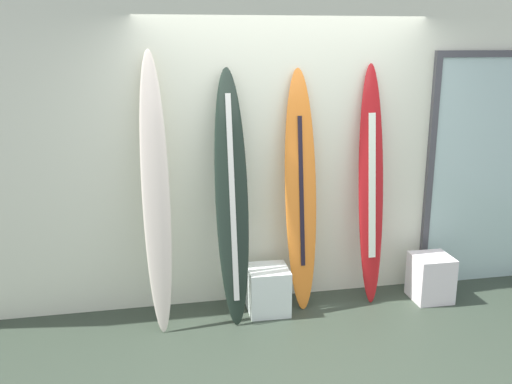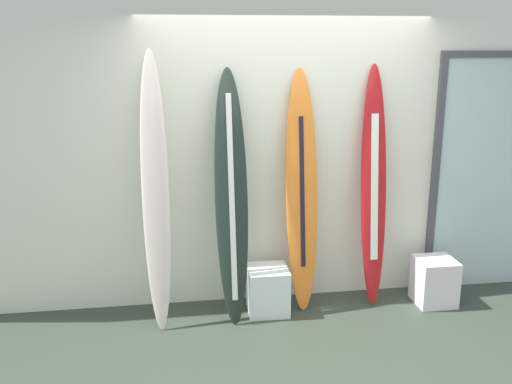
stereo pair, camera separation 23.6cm
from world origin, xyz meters
name	(u,v)px [view 2 (the right image)]	position (x,y,z in m)	size (l,w,h in m)	color
ground	(316,368)	(0.00, 0.00, -0.02)	(8.00, 8.00, 0.04)	#2F392E
wall_back	(283,145)	(0.00, 1.30, 1.40)	(7.20, 0.20, 2.80)	white
surfboard_ivory	(156,191)	(-1.12, 0.92, 1.12)	(0.24, 0.50, 2.25)	silver
surfboard_charcoal	(231,197)	(-0.51, 0.91, 1.05)	(0.27, 0.50, 2.10)	black
surfboard_sunset	(302,194)	(0.11, 1.01, 1.02)	(0.29, 0.35, 2.08)	orange
surfboard_crimson	(374,187)	(0.75, 1.02, 1.06)	(0.24, 0.35, 2.12)	#B4171B
display_block_left	(268,290)	(-0.20, 0.91, 0.20)	(0.36, 0.36, 0.40)	white
display_block_center	(434,281)	(1.31, 0.85, 0.21)	(0.34, 0.34, 0.42)	white
glass_door	(489,170)	(1.92, 1.18, 1.14)	(1.11, 0.06, 2.21)	silver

